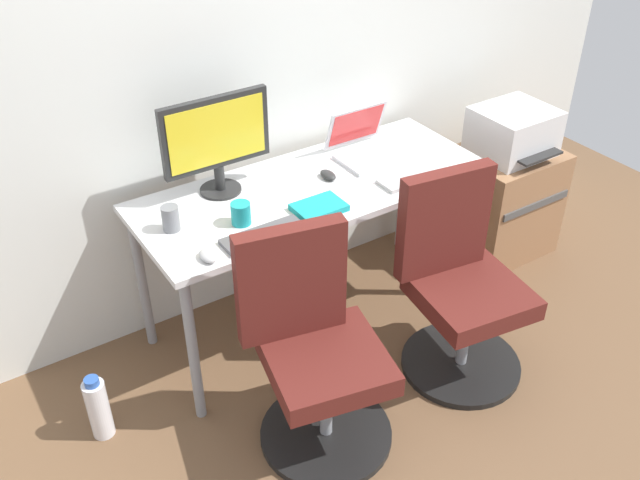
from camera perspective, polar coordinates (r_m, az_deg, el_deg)
name	(u,v)px	position (r m, az deg, el deg)	size (l,w,h in m)	color
ground_plane	(315,316)	(3.55, -0.44, -6.16)	(5.28, 5.28, 0.00)	brown
back_wall	(263,38)	(3.21, -4.59, 15.95)	(4.40, 0.04, 2.60)	silver
desk	(314,199)	(3.15, -0.50, 3.29)	(1.59, 0.64, 0.75)	silver
office_chair_left	(315,353)	(2.74, -0.44, -9.08)	(0.54, 0.54, 0.94)	black
office_chair_right	(459,287)	(3.11, 11.18, -3.73)	(0.54, 0.54, 0.94)	black
side_cabinet	(501,201)	(4.01, 14.41, 3.07)	(0.52, 0.46, 0.60)	#996B47
printer	(513,132)	(3.81, 15.32, 8.43)	(0.38, 0.40, 0.24)	silver
water_bottle_on_floor	(98,408)	(3.05, -17.44, -12.79)	(0.09, 0.09, 0.31)	white
desktop_monitor	(216,139)	(2.98, -8.37, 8.09)	(0.48, 0.18, 0.43)	#262626
open_laptop	(366,144)	(3.35, 3.70, 7.71)	(0.31, 0.29, 0.22)	silver
keyboard_by_monitor	(264,235)	(2.77, -4.54, 0.38)	(0.34, 0.12, 0.02)	#515156
keyboard_by_laptop	(414,177)	(3.19, 7.58, 5.09)	(0.34, 0.12, 0.02)	#B7B7B7
mouse_by_monitor	(208,256)	(2.67, -9.04, -1.26)	(0.06, 0.10, 0.03)	#B7B7B7
mouse_by_laptop	(328,175)	(3.16, 0.65, 5.27)	(0.06, 0.10, 0.03)	#2D2D2D
coffee_mug	(241,213)	(2.85, -6.40, 2.14)	(0.08, 0.08, 0.09)	teal
pen_cup	(171,218)	(2.85, -11.95, 1.72)	(0.07, 0.07, 0.10)	slate
notebook	(319,207)	(2.93, -0.08, 2.64)	(0.21, 0.15, 0.03)	teal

